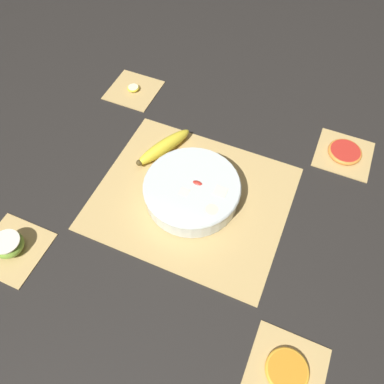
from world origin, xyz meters
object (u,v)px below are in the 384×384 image
at_px(orange_slice_whole, 287,370).
at_px(grapefruit_slice, 345,152).
at_px(apple_half, 9,245).
at_px(banana_coin_single, 133,88).
at_px(whole_banana, 164,147).
at_px(fruit_salad_bowl, 192,190).

bearing_deg(orange_slice_whole, grapefruit_slice, -90.00).
relative_size(orange_slice_whole, grapefruit_slice, 0.94).
xyz_separation_m(apple_half, banana_coin_single, (0.00, -0.60, -0.02)).
bearing_deg(whole_banana, orange_slice_whole, 138.59).
distance_m(fruit_salad_bowl, orange_slice_whole, 0.45).
bearing_deg(fruit_salad_bowl, orange_slice_whole, 137.75).
relative_size(apple_half, orange_slice_whole, 0.79).
bearing_deg(grapefruit_slice, fruit_salad_bowl, 42.15).
bearing_deg(apple_half, orange_slice_whole, 180.00).
xyz_separation_m(whole_banana, grapefruit_slice, (-0.46, -0.19, -0.01)).
xyz_separation_m(whole_banana, orange_slice_whole, (-0.46, 0.41, -0.01)).
bearing_deg(banana_coin_single, grapefruit_slice, -180.00).
height_order(apple_half, grapefruit_slice, apple_half).
bearing_deg(fruit_salad_bowl, grapefruit_slice, -137.85).
distance_m(apple_half, orange_slice_whole, 0.66).
height_order(whole_banana, orange_slice_whole, whole_banana).
bearing_deg(orange_slice_whole, banana_coin_single, -42.17).
xyz_separation_m(whole_banana, banana_coin_single, (0.20, -0.19, -0.01)).
height_order(whole_banana, apple_half, same).
xyz_separation_m(banana_coin_single, grapefruit_slice, (-0.66, -0.00, 0.00)).
distance_m(orange_slice_whole, banana_coin_single, 0.90).
bearing_deg(fruit_salad_bowl, whole_banana, -39.21).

